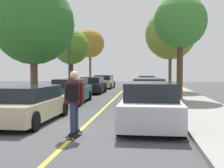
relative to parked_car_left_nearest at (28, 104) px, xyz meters
The scene contains 18 objects.
ground 2.75m from the parked_car_left_nearest, 33.50° to the right, with size 80.00×80.00×0.00m, color #424244.
center_line 3.43m from the parked_car_left_nearest, 48.63° to the left, with size 0.12×39.20×0.01m, color gold.
parked_car_left_nearest is the anchor object (origin of this frame).
parked_car_left_near 6.23m from the parked_car_left_nearest, 90.00° to the left, with size 1.87×4.68×1.39m.
parked_car_left_far 13.36m from the parked_car_left_nearest, 90.00° to the left, with size 1.90×4.09×1.34m.
parked_car_left_farthest 20.05m from the parked_car_left_nearest, 90.00° to the left, with size 2.03×4.26×1.38m.
parked_car_right_nearest 4.48m from the parked_car_left_nearest, ahead, with size 2.04×4.34×1.49m.
parked_car_right_near 7.50m from the parked_car_left_nearest, 53.59° to the left, with size 1.99×4.22×1.44m.
parked_car_right_far 13.51m from the parked_car_left_nearest, 70.76° to the left, with size 2.08×4.35×1.30m.
parked_car_right_farthest 20.23m from the parked_car_left_nearest, 77.29° to the left, with size 1.86×4.58×1.32m.
street_tree_left_nearest 7.12m from the parked_car_left_nearest, 109.17° to the left, with size 4.58×4.58×6.65m.
street_tree_left_near 14.60m from the parked_car_left_nearest, 97.94° to the left, with size 2.99×2.99×5.24m.
street_tree_left_far 23.34m from the parked_car_left_nearest, 94.92° to the left, with size 3.25×3.25×6.44m.
street_tree_right_nearest 11.42m from the parked_car_left_nearest, 52.75° to the left, with size 3.29×3.29×6.44m.
street_tree_right_near 17.29m from the parked_car_left_nearest, 67.47° to the left, with size 4.30×4.30×6.97m.
streetlamp 12.89m from the parked_car_left_nearest, 97.94° to the left, with size 0.36×0.24×4.93m.
skateboard 3.24m from the parked_car_left_nearest, 44.72° to the right, with size 0.31×0.86×0.10m.
skateboarder 3.24m from the parked_car_left_nearest, 45.19° to the right, with size 0.59×0.71×1.77m.
Camera 1 is at (2.01, -8.80, 1.90)m, focal length 47.04 mm.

